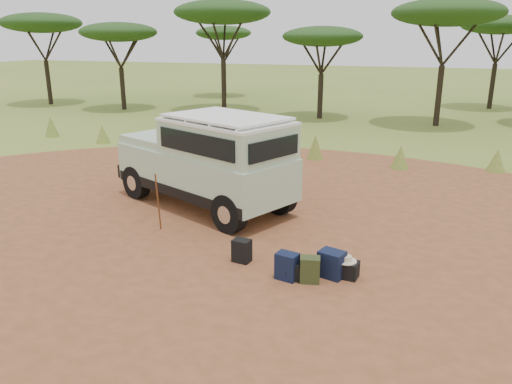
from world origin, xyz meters
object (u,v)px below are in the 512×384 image
(safari_vehicle, at_px, (208,163))
(backpack_olive, at_px, (310,270))
(backpack_navy, at_px, (287,266))
(backpack_black, at_px, (242,251))
(walking_staff, at_px, (158,202))
(duffel_navy, at_px, (332,264))
(hard_case, at_px, (346,269))

(safari_vehicle, height_order, backpack_olive, safari_vehicle)
(backpack_navy, height_order, backpack_olive, backpack_navy)
(safari_vehicle, height_order, backpack_black, safari_vehicle)
(walking_staff, bearing_deg, backpack_black, -42.17)
(walking_staff, relative_size, backpack_black, 3.12)
(backpack_olive, bearing_deg, backpack_navy, 171.27)
(backpack_navy, relative_size, backpack_olive, 1.05)
(backpack_navy, distance_m, backpack_olive, 0.42)
(safari_vehicle, height_order, duffel_navy, safari_vehicle)
(safari_vehicle, distance_m, backpack_navy, 4.54)
(walking_staff, height_order, backpack_olive, walking_staff)
(backpack_black, relative_size, backpack_navy, 0.92)
(backpack_navy, bearing_deg, backpack_black, 170.44)
(safari_vehicle, bearing_deg, walking_staff, -75.13)
(safari_vehicle, distance_m, walking_staff, 2.07)
(safari_vehicle, bearing_deg, duffel_navy, -13.25)
(walking_staff, distance_m, backpack_black, 2.51)
(walking_staff, bearing_deg, backpack_navy, -42.68)
(safari_vehicle, xyz_separation_m, backpack_olive, (3.48, -3.19, -0.94))
(backpack_navy, relative_size, hard_case, 1.13)
(backpack_navy, height_order, duffel_navy, backpack_navy)
(backpack_navy, distance_m, hard_case, 1.09)
(duffel_navy, bearing_deg, backpack_black, -164.47)
(duffel_navy, relative_size, hard_case, 1.13)
(backpack_navy, relative_size, duffel_navy, 1.00)
(duffel_navy, bearing_deg, safari_vehicle, 159.77)
(walking_staff, xyz_separation_m, hard_case, (4.36, -0.78, -0.55))
(walking_staff, bearing_deg, hard_case, -32.85)
(duffel_navy, xyz_separation_m, hard_case, (0.25, 0.08, -0.09))
(backpack_navy, xyz_separation_m, backpack_olive, (0.42, 0.03, -0.01))
(walking_staff, distance_m, backpack_navy, 3.61)
(walking_staff, relative_size, backpack_olive, 2.99)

